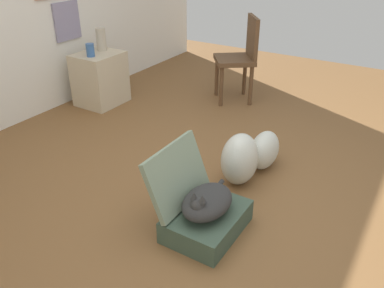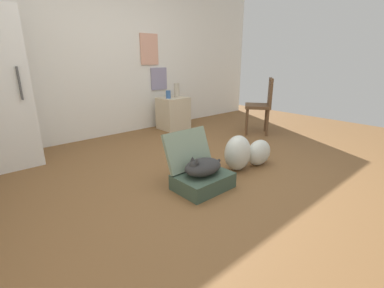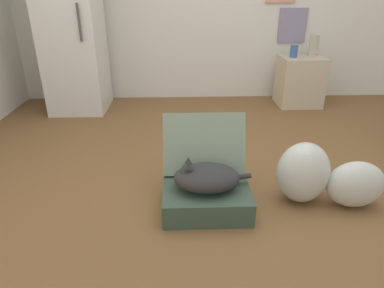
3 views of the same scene
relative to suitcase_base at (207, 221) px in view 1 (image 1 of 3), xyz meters
name	(u,v)px [view 1 (image 1 of 3)]	position (x,y,z in m)	size (l,w,h in m)	color
ground_plane	(205,193)	(0.35, 0.22, -0.08)	(7.68, 7.68, 0.00)	brown
suitcase_base	(207,221)	(0.00, 0.00, 0.00)	(0.53, 0.40, 0.15)	#384C3D
suitcase_lid	(177,175)	(0.00, 0.22, 0.27)	(0.53, 0.40, 0.04)	gray
cat	(207,202)	(-0.01, 0.00, 0.15)	(0.48, 0.28, 0.20)	#2D2D2D
plastic_bag_white	(240,159)	(0.62, 0.07, 0.13)	(0.33, 0.27, 0.41)	silver
plastic_bag_clear	(264,150)	(0.93, 0.00, 0.08)	(0.36, 0.21, 0.31)	silver
side_table	(100,79)	(1.25, 2.07, 0.20)	(0.48, 0.42, 0.56)	beige
vase_tall	(90,50)	(1.13, 2.04, 0.55)	(0.08, 0.08, 0.13)	#38609E
vase_short	(101,39)	(1.37, 2.11, 0.60)	(0.10, 0.10, 0.24)	#B7AD99
chair	(241,56)	(2.14, 0.82, 0.43)	(0.57, 0.57, 0.92)	brown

